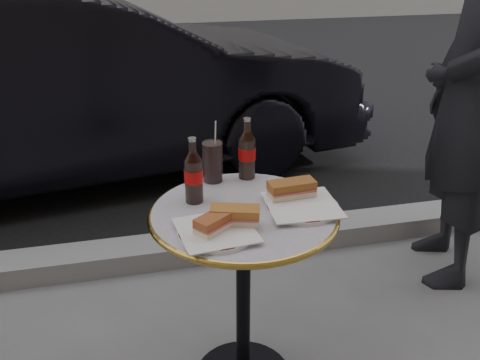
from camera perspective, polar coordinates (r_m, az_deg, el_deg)
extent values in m
cube|color=black|center=(6.68, -9.97, 10.99)|extent=(40.00, 8.00, 0.00)
cube|color=gray|center=(2.85, -3.96, -7.12)|extent=(40.00, 0.20, 0.12)
cylinder|color=white|center=(1.61, -2.55, -5.61)|extent=(0.25, 0.25, 0.01)
cylinder|color=silver|center=(1.76, 6.64, -2.88)|extent=(0.29, 0.29, 0.01)
cube|color=#A14E28|center=(1.60, -2.52, -4.56)|extent=(0.15, 0.14, 0.05)
cube|color=#AA662B|center=(1.63, -0.54, -3.88)|extent=(0.16, 0.11, 0.05)
cube|color=#965526|center=(1.79, 5.52, -1.04)|extent=(0.16, 0.08, 0.05)
cylinder|color=black|center=(1.92, -2.94, 1.97)|extent=(0.09, 0.09, 0.15)
imported|color=black|center=(3.80, -16.73, 9.72)|extent=(1.95, 4.01, 1.26)
imported|color=black|center=(2.60, 23.51, 8.16)|extent=(0.60, 0.75, 1.79)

